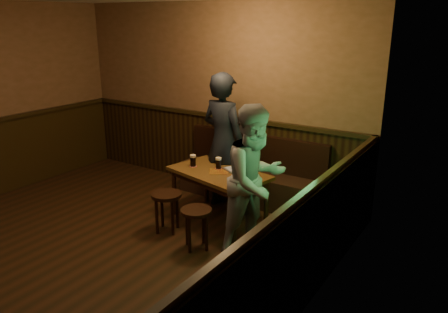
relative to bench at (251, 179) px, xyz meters
name	(u,v)px	position (x,y,z in m)	size (l,w,h in m)	color
room	(62,155)	(-0.81, -2.53, 0.89)	(5.04, 6.04, 2.84)	black
bench	(251,179)	(0.00, 0.00, 0.00)	(2.20, 0.50, 0.95)	black
pub_table	(219,178)	(0.00, -0.84, 0.28)	(1.40, 0.98, 0.68)	#513017
stool_left	(167,201)	(-0.37, -1.44, 0.09)	(0.49, 0.49, 0.50)	black
stool_right	(196,217)	(0.19, -1.59, 0.08)	(0.37, 0.37, 0.49)	black
pint_left	(193,161)	(-0.40, -0.86, 0.45)	(0.10, 0.10, 0.16)	#A61614
pint_mid	(218,163)	(-0.06, -0.75, 0.45)	(0.10, 0.10, 0.15)	#A61614
pint_right	(238,172)	(0.35, -0.93, 0.45)	(0.11, 0.11, 0.17)	#A61614
laptop	(238,166)	(0.18, -0.66, 0.42)	(0.38, 0.36, 0.21)	silver
menu	(239,185)	(0.46, -1.10, 0.37)	(0.22, 0.15, 0.00)	silver
person_suit	(224,142)	(-0.20, -0.42, 0.63)	(0.69, 0.45, 1.89)	black
person_grey	(255,181)	(0.78, -1.28, 0.54)	(0.83, 0.64, 1.70)	gray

